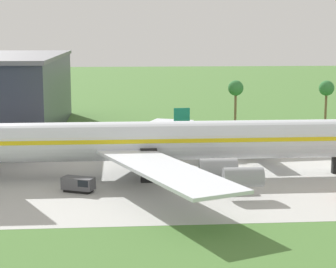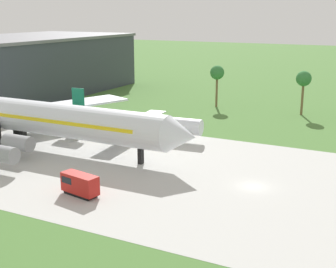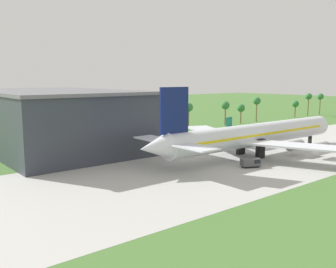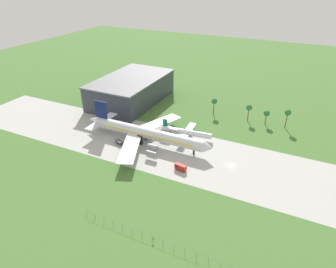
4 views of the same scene
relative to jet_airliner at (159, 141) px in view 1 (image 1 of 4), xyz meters
name	(u,v)px [view 1 (image 1 of 4)]	position (x,y,z in m)	size (l,w,h in m)	color
jet_airliner	(159,141)	(0.00, 0.00, 0.00)	(73.76, 59.24, 18.44)	silver
regional_aircraft	(250,140)	(17.16, 14.55, -2.61)	(28.04, 25.32, 8.82)	silver
fuel_truck	(79,184)	(-11.54, -8.08, -4.38)	(4.83, 3.60, 2.07)	black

